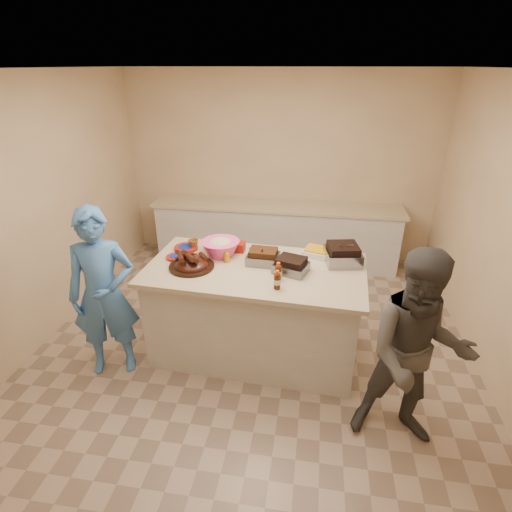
% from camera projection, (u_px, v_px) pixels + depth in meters
% --- Properties ---
extents(room, '(4.50, 5.00, 2.70)m').
position_uv_depth(room, '(252.00, 352.00, 4.19)').
color(room, beige).
rests_on(room, ground).
extents(back_counter, '(3.60, 0.64, 0.90)m').
position_uv_depth(back_counter, '(276.00, 233.00, 5.96)').
color(back_counter, beige).
rests_on(back_counter, ground).
extents(island, '(2.14, 1.21, 0.98)m').
position_uv_depth(island, '(255.00, 350.00, 4.22)').
color(island, beige).
rests_on(island, ground).
extents(rib_platter, '(0.53, 0.53, 0.17)m').
position_uv_depth(rib_platter, '(192.00, 267.00, 3.80)').
color(rib_platter, '#3F150B').
rests_on(rib_platter, island).
extents(pulled_pork_tray, '(0.32, 0.25, 0.09)m').
position_uv_depth(pulled_pork_tray, '(263.00, 263.00, 3.88)').
color(pulled_pork_tray, '#47230F').
rests_on(pulled_pork_tray, island).
extents(brisket_tray, '(0.36, 0.32, 0.09)m').
position_uv_depth(brisket_tray, '(291.00, 272.00, 3.72)').
color(brisket_tray, black).
rests_on(brisket_tray, island).
extents(roasting_pan, '(0.38, 0.38, 0.13)m').
position_uv_depth(roasting_pan, '(342.00, 263.00, 3.89)').
color(roasting_pan, gray).
rests_on(roasting_pan, island).
extents(coleslaw_bowl, '(0.41, 0.41, 0.26)m').
position_uv_depth(coleslaw_bowl, '(221.00, 255.00, 4.05)').
color(coleslaw_bowl, '#FF4C9A').
rests_on(coleslaw_bowl, island).
extents(sausage_plate, '(0.33, 0.33, 0.05)m').
position_uv_depth(sausage_plate, '(260.00, 255.00, 4.06)').
color(sausage_plate, silver).
rests_on(sausage_plate, island).
extents(mac_cheese_dish, '(0.36, 0.31, 0.08)m').
position_uv_depth(mac_cheese_dish, '(319.00, 256.00, 4.03)').
color(mac_cheese_dish, '#E8A60C').
rests_on(mac_cheese_dish, island).
extents(bbq_bottle_a, '(0.06, 0.06, 0.17)m').
position_uv_depth(bbq_bottle_a, '(277.00, 288.00, 3.44)').
color(bbq_bottle_a, '#3A1A09').
rests_on(bbq_bottle_a, island).
extents(bbq_bottle_b, '(0.06, 0.06, 0.17)m').
position_uv_depth(bbq_bottle_b, '(278.00, 280.00, 3.58)').
color(bbq_bottle_b, '#3A1A09').
rests_on(bbq_bottle_b, island).
extents(mustard_bottle, '(0.05, 0.05, 0.13)m').
position_uv_depth(mustard_bottle, '(227.00, 262.00, 3.90)').
color(mustard_bottle, orange).
rests_on(mustard_bottle, island).
extents(sauce_bowl, '(0.15, 0.05, 0.14)m').
position_uv_depth(sauce_bowl, '(262.00, 256.00, 4.04)').
color(sauce_bowl, silver).
rests_on(sauce_bowl, island).
extents(plate_stack_large, '(0.26, 0.26, 0.03)m').
position_uv_depth(plate_stack_large, '(186.00, 249.00, 4.18)').
color(plate_stack_large, maroon).
rests_on(plate_stack_large, island).
extents(plate_stack_small, '(0.19, 0.19, 0.03)m').
position_uv_depth(plate_stack_small, '(175.00, 258.00, 3.98)').
color(plate_stack_small, maroon).
rests_on(plate_stack_small, island).
extents(plastic_cup, '(0.11, 0.11, 0.11)m').
position_uv_depth(plastic_cup, '(194.00, 249.00, 4.19)').
color(plastic_cup, brown).
rests_on(plastic_cup, island).
extents(basket_stack, '(0.18, 0.14, 0.09)m').
position_uv_depth(basket_stack, '(236.00, 251.00, 4.14)').
color(basket_stack, maroon).
rests_on(basket_stack, island).
extents(guest_blue, '(1.09, 1.77, 0.40)m').
position_uv_depth(guest_blue, '(117.00, 366.00, 4.00)').
color(guest_blue, '#4681CF').
rests_on(guest_blue, ground).
extents(guest_gray, '(0.83, 1.66, 0.62)m').
position_uv_depth(guest_gray, '(399.00, 433.00, 3.27)').
color(guest_gray, '#524F4B').
rests_on(guest_gray, ground).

